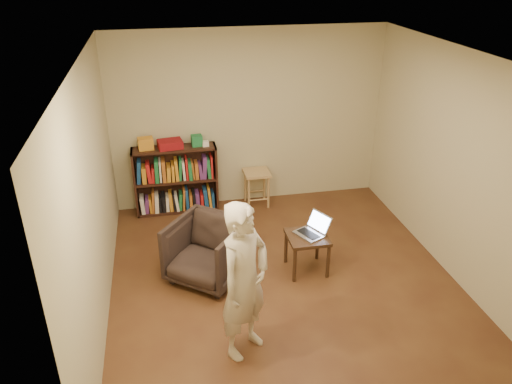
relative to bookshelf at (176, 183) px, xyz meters
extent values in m
plane|color=#452316|center=(1.12, -2.09, -0.44)|extent=(4.50, 4.50, 0.00)
plane|color=white|center=(1.12, -2.09, 2.16)|extent=(4.50, 4.50, 0.00)
plane|color=#BCB48E|center=(1.12, 0.16, 0.86)|extent=(4.00, 0.00, 4.00)
plane|color=#BCB48E|center=(-0.88, -2.09, 0.86)|extent=(0.00, 4.50, 4.50)
plane|color=#BCB48E|center=(3.12, -2.09, 0.86)|extent=(0.00, 4.50, 4.50)
cube|color=black|center=(-0.59, -0.01, 0.06)|extent=(0.03, 0.30, 1.00)
cube|color=black|center=(0.58, -0.01, 0.06)|extent=(0.03, 0.30, 1.00)
cube|color=black|center=(0.00, 0.13, 0.06)|extent=(1.20, 0.02, 1.00)
cube|color=black|center=(0.00, -0.01, -0.42)|extent=(1.20, 0.30, 0.03)
cube|color=black|center=(0.00, -0.01, 0.06)|extent=(1.14, 0.30, 0.03)
cube|color=black|center=(0.00, -0.01, 0.55)|extent=(1.20, 0.30, 0.03)
cube|color=orange|center=(-0.38, 0.00, 0.65)|extent=(0.22, 0.17, 0.17)
cube|color=maroon|center=(-0.04, -0.01, 0.62)|extent=(0.37, 0.29, 0.11)
cube|color=#1F753D|center=(0.34, 0.01, 0.64)|extent=(0.16, 0.16, 0.15)
cube|color=white|center=(0.45, -0.04, 0.60)|extent=(0.09, 0.09, 0.07)
cube|color=tan|center=(1.19, -0.06, 0.09)|extent=(0.38, 0.38, 0.04)
cylinder|color=tan|center=(1.04, -0.21, -0.19)|extent=(0.04, 0.04, 0.51)
cylinder|color=tan|center=(1.34, -0.21, -0.19)|extent=(0.04, 0.04, 0.51)
cylinder|color=tan|center=(1.04, 0.09, -0.19)|extent=(0.04, 0.04, 0.51)
cylinder|color=tan|center=(1.34, 0.09, -0.19)|extent=(0.04, 0.04, 0.51)
imported|color=#2C201D|center=(0.25, -1.80, -0.07)|extent=(1.12, 1.13, 0.74)
cube|color=black|center=(1.44, -1.88, 0.02)|extent=(0.47, 0.47, 0.04)
cylinder|color=black|center=(1.24, -2.08, -0.22)|extent=(0.04, 0.04, 0.44)
cylinder|color=black|center=(1.65, -2.08, -0.22)|extent=(0.04, 0.04, 0.44)
cylinder|color=black|center=(1.24, -1.67, -0.22)|extent=(0.04, 0.04, 0.44)
cylinder|color=black|center=(1.65, -1.67, -0.22)|extent=(0.04, 0.04, 0.44)
cube|color=#B3B3B8|center=(1.46, -1.86, 0.05)|extent=(0.35, 0.40, 0.02)
cube|color=black|center=(1.46, -1.86, 0.06)|extent=(0.24, 0.31, 0.00)
cube|color=#B3B3B8|center=(1.61, -1.79, 0.16)|extent=(0.25, 0.35, 0.21)
cube|color=#AFC1F5|center=(1.61, -1.79, 0.16)|extent=(0.21, 0.30, 0.17)
imported|color=beige|center=(0.48, -3.04, 0.36)|extent=(0.69, 0.67, 1.60)
camera|label=1|loc=(-0.15, -6.73, 3.12)|focal=35.00mm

